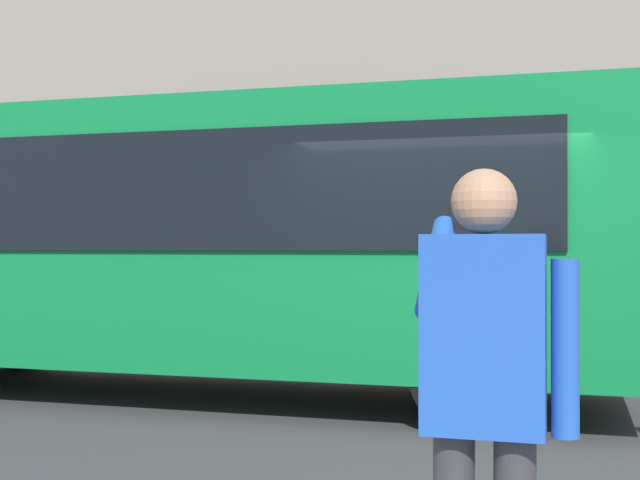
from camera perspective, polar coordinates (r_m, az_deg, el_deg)
The scene contains 3 objects.
ground_plane at distance 7.88m, azimuth 8.44°, elevation -12.05°, with size 60.00×60.00×0.00m, color #38383A.
red_bus at distance 9.19m, azimuth -8.31°, elevation 0.18°, with size 9.05×2.54×3.08m.
pedestrian_photographer at distance 2.93m, azimuth 11.02°, elevation -9.25°, with size 0.53×0.52×1.70m.
Camera 1 is at (-1.04, 7.65, 1.59)m, focal length 47.77 mm.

